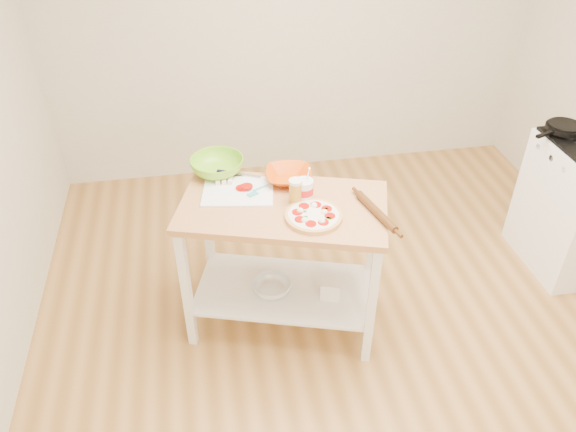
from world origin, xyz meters
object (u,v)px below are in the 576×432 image
Objects in this scene: cutting_board at (238,191)px; spatula at (257,191)px; green_bowl at (217,166)px; beer_pint at (295,191)px; yogurt_tub at (304,190)px; shelf_bin at (331,288)px; skillet at (564,128)px; knife at (233,173)px; prep_island at (283,240)px; rolling_pin at (376,212)px; orange_bowl at (289,176)px; pizza at (314,216)px; shelf_glass_bowl at (272,287)px.

spatula is at bearing -7.69° from cutting_board.
beer_pint is at bearing -43.92° from green_bowl.
yogurt_tub reaches higher than beer_pint.
green_bowl is 1.01m from shelf_bin.
skillet is 2.20m from knife.
prep_island is at bearing -49.64° from green_bowl.
green_bowl is at bearing 144.53° from rolling_pin.
orange_bowl reaches higher than cutting_board.
orange_bowl is 1.81× the size of beer_pint.
beer_pint is 0.40× the size of rolling_pin.
skillet is 1.60m from rolling_pin.
pizza is (0.14, -0.16, 0.27)m from prep_island.
pizza is 0.70× the size of cutting_board.
cutting_board is (-2.19, -0.26, -0.07)m from skillet.
spatula reaches higher than shelf_glass_bowl.
orange_bowl is 0.44m from green_bowl.
green_bowl reaches higher than cutting_board.
spatula is (-0.27, 0.29, -0.00)m from pizza.
spatula is at bearing 133.29° from prep_island.
orange_bowl is at bearing 134.11° from rolling_pin.
green_bowl is (-0.10, 0.22, 0.04)m from cutting_board.
cutting_board is at bearing 138.90° from pizza.
beer_pint is at bearing -61.05° from spatula.
beer_pint is (0.07, 0.00, 0.33)m from prep_island.
knife is 0.49m from yogurt_tub.
beer_pint reaches higher than cutting_board.
pizza reaches higher than rolling_pin.
shelf_glass_bowl is at bearing -39.65° from cutting_board.
cutting_board is 1.19× the size of rolling_pin.
beer_pint is 0.06m from yogurt_tub.
yogurt_tub is at bearing -13.82° from knife.
knife is at bearing 138.79° from shelf_bin.
yogurt_tub is at bearing 14.43° from prep_island.
pizza is 0.40m from spatula.
beer_pint reaches higher than shelf_glass_bowl.
yogurt_tub is 1.83× the size of shelf_bin.
prep_island is at bearing 158.33° from shelf_bin.
cutting_board is at bearing 144.17° from prep_island.
knife is at bearing -27.96° from green_bowl.
skillet is at bearing 18.05° from pizza.
yogurt_tub is 0.59× the size of rolling_pin.
shelf_glass_bowl is (-0.22, 0.14, -0.62)m from pizza.
skillet is at bearing 12.89° from beer_pint.
shelf_bin is (0.20, -0.11, -0.66)m from beer_pint.
rolling_pin reaches higher than prep_island.
shelf_bin is (0.35, -0.09, 0.02)m from shelf_glass_bowl.
green_bowl is 0.58m from yogurt_tub.
spatula is at bearing 146.25° from beer_pint.
shelf_glass_bowl is 1.99× the size of shelf_bin.
yogurt_tub is at bearing 12.80° from shelf_glass_bowl.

